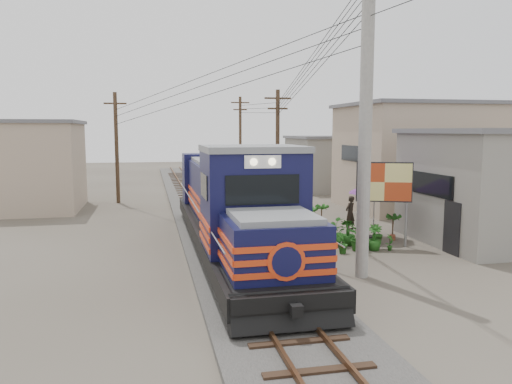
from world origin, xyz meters
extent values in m
plane|color=#473F35|center=(0.00, 0.00, 0.00)|extent=(120.00, 120.00, 0.00)
cube|color=#595651|center=(0.00, 10.00, 0.08)|extent=(3.60, 70.00, 0.16)
cube|color=#51331E|center=(-0.54, 10.00, 0.26)|extent=(0.08, 70.00, 0.12)
cube|color=#51331E|center=(0.54, 10.00, 0.26)|extent=(0.08, 70.00, 0.12)
cube|color=black|center=(0.00, 3.41, 0.78)|extent=(2.95, 16.26, 0.56)
cube|color=black|center=(0.00, -1.67, 0.47)|extent=(2.24, 3.25, 0.66)
cube|color=black|center=(0.00, 8.49, 0.47)|extent=(2.24, 3.25, 0.66)
cube|color=#0E0F36|center=(0.00, -2.89, 1.64)|extent=(2.42, 2.44, 1.52)
cube|color=#0E0F36|center=(0.00, -0.35, 2.45)|extent=(2.89, 2.64, 3.15)
cube|color=slate|center=(0.00, -0.35, 4.08)|extent=(2.95, 2.77, 0.18)
cube|color=black|center=(0.00, -1.68, 3.01)|extent=(2.06, 0.06, 0.81)
cube|color=white|center=(0.00, -1.69, 3.78)|extent=(1.02, 0.06, 0.36)
cube|color=#0E0F36|center=(0.00, 5.95, 2.05)|extent=(2.30, 9.96, 2.34)
cube|color=slate|center=(0.00, 5.95, 3.27)|extent=(2.06, 9.96, 0.18)
cube|color=red|center=(0.00, 3.41, 1.34)|extent=(2.99, 16.26, 0.14)
cube|color=red|center=(0.00, 3.41, 1.64)|extent=(2.99, 16.26, 0.14)
cube|color=red|center=(0.00, 3.41, 1.95)|extent=(2.99, 16.26, 0.14)
cylinder|color=#9E9B93|center=(3.50, -0.50, 5.00)|extent=(0.40, 0.40, 10.00)
cylinder|color=#4C3826|center=(4.50, 14.00, 3.50)|extent=(0.24, 0.24, 7.00)
cube|color=#4C3826|center=(4.50, 14.00, 6.50)|extent=(1.60, 0.10, 0.10)
cube|color=#4C3826|center=(4.50, 14.00, 5.90)|extent=(1.20, 0.10, 0.10)
cylinder|color=#4C3826|center=(4.80, 28.00, 3.75)|extent=(0.24, 0.24, 7.50)
cube|color=#4C3826|center=(4.80, 28.00, 7.00)|extent=(1.60, 0.10, 0.10)
cube|color=#4C3826|center=(4.80, 28.00, 6.40)|extent=(1.20, 0.10, 0.10)
cylinder|color=#4C3826|center=(-5.00, 18.00, 3.50)|extent=(0.24, 0.24, 7.00)
cube|color=#4C3826|center=(-5.00, 18.00, 6.50)|extent=(1.60, 0.10, 0.10)
cube|color=#4C3826|center=(-5.00, 18.00, 5.90)|extent=(1.20, 0.10, 0.10)
cube|color=gray|center=(11.50, 3.00, 2.25)|extent=(7.00, 6.00, 4.50)
cube|color=slate|center=(11.50, 3.00, 4.60)|extent=(7.35, 6.30, 0.20)
cube|color=black|center=(7.98, 3.00, 2.48)|extent=(0.05, 3.00, 0.90)
cube|color=tan|center=(12.50, 12.00, 3.00)|extent=(8.00, 7.00, 6.00)
cube|color=slate|center=(12.50, 12.00, 6.10)|extent=(8.40, 7.35, 0.20)
cube|color=black|center=(8.48, 12.00, 3.30)|extent=(0.05, 3.50, 0.90)
cube|color=gray|center=(11.00, 22.00, 2.00)|extent=(6.00, 6.00, 4.00)
cube|color=slate|center=(11.00, 22.00, 4.10)|extent=(6.30, 6.30, 0.20)
cube|color=black|center=(7.98, 22.00, 2.20)|extent=(0.05, 3.00, 0.90)
cube|color=tan|center=(-10.00, 16.00, 2.50)|extent=(6.00, 6.00, 5.00)
cube|color=slate|center=(-10.00, 16.00, 5.10)|extent=(6.30, 6.30, 0.20)
cylinder|color=#99999E|center=(5.26, 3.62, 1.24)|extent=(0.10, 0.10, 2.49)
cylinder|color=#99999E|center=(6.93, 2.98, 1.24)|extent=(0.10, 0.10, 2.49)
cube|color=black|center=(6.09, 3.30, 2.59)|extent=(2.09, 0.89, 1.59)
cube|color=#BB3D18|center=(6.09, 3.27, 2.59)|extent=(1.98, 0.82, 1.49)
cylinder|color=black|center=(6.37, 4.72, 0.05)|extent=(0.46, 0.46, 0.10)
cylinder|color=#99999E|center=(6.37, 4.72, 1.15)|extent=(0.05, 0.05, 2.30)
cone|color=#5E256F|center=(6.37, 4.72, 2.25)|extent=(2.41, 2.41, 0.57)
imported|color=black|center=(6.09, 6.63, 0.80)|extent=(0.70, 0.65, 1.60)
imported|color=#205819|center=(3.47, 2.57, 0.47)|extent=(0.37, 0.52, 0.94)
imported|color=#205819|center=(4.01, 2.47, 0.40)|extent=(0.53, 0.48, 0.80)
imported|color=#205819|center=(4.82, 2.70, 0.51)|extent=(0.80, 0.92, 1.01)
imported|color=#205819|center=(5.44, 2.69, 0.50)|extent=(0.79, 0.79, 1.01)
imported|color=#205819|center=(6.00, 2.49, 0.33)|extent=(0.41, 0.39, 0.65)
imported|color=#205819|center=(3.40, 3.53, 0.51)|extent=(0.48, 0.58, 1.02)
imported|color=#205819|center=(4.20, 3.79, 0.54)|extent=(0.89, 1.01, 1.09)
imported|color=#205819|center=(4.76, 3.68, 0.53)|extent=(0.82, 0.82, 1.06)
imported|color=#205819|center=(5.48, 3.69, 0.31)|extent=(0.31, 0.38, 0.62)
imported|color=#205819|center=(6.10, 3.74, 0.41)|extent=(0.58, 0.58, 0.83)
camera|label=1|loc=(-3.01, -14.85, 4.62)|focal=35.00mm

